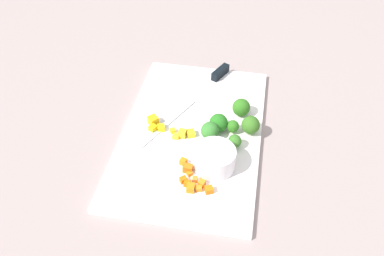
# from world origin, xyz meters

# --- Properties ---
(ground_plane) EXTENTS (4.00, 4.00, 0.00)m
(ground_plane) POSITION_xyz_m (0.00, 0.00, 0.00)
(ground_plane) COLOR gray
(cutting_board) EXTENTS (0.51, 0.32, 0.01)m
(cutting_board) POSITION_xyz_m (0.00, 0.00, 0.01)
(cutting_board) COLOR white
(cutting_board) RESTS_ON ground_plane
(prep_bowl) EXTENTS (0.09, 0.09, 0.05)m
(prep_bowl) POSITION_xyz_m (-0.10, -0.07, 0.04)
(prep_bowl) COLOR white
(prep_bowl) RESTS_ON cutting_board
(chef_knife) EXTENTS (0.33, 0.18, 0.02)m
(chef_knife) POSITION_xyz_m (0.15, 0.00, 0.02)
(chef_knife) COLOR silver
(chef_knife) RESTS_ON cutting_board
(carrot_dice_0) EXTENTS (0.02, 0.02, 0.01)m
(carrot_dice_0) POSITION_xyz_m (-0.17, -0.06, 0.02)
(carrot_dice_0) COLOR orange
(carrot_dice_0) RESTS_ON cutting_board
(carrot_dice_1) EXTENTS (0.02, 0.02, 0.01)m
(carrot_dice_1) POSITION_xyz_m (-0.10, -0.00, 0.02)
(carrot_dice_1) COLOR orange
(carrot_dice_1) RESTS_ON cutting_board
(carrot_dice_2) EXTENTS (0.02, 0.02, 0.01)m
(carrot_dice_2) POSITION_xyz_m (-0.17, -0.03, 0.02)
(carrot_dice_2) COLOR orange
(carrot_dice_2) RESTS_ON cutting_board
(carrot_dice_3) EXTENTS (0.02, 0.02, 0.02)m
(carrot_dice_3) POSITION_xyz_m (-0.12, -0.01, 0.02)
(carrot_dice_3) COLOR orange
(carrot_dice_3) RESTS_ON cutting_board
(carrot_dice_4) EXTENTS (0.01, 0.01, 0.01)m
(carrot_dice_4) POSITION_xyz_m (-0.13, -0.02, 0.02)
(carrot_dice_4) COLOR orange
(carrot_dice_4) RESTS_ON cutting_board
(carrot_dice_5) EXTENTS (0.02, 0.02, 0.01)m
(carrot_dice_5) POSITION_xyz_m (-0.15, -0.01, 0.02)
(carrot_dice_5) COLOR orange
(carrot_dice_5) RESTS_ON cutting_board
(carrot_dice_6) EXTENTS (0.01, 0.01, 0.01)m
(carrot_dice_6) POSITION_xyz_m (-0.16, -0.04, 0.02)
(carrot_dice_6) COLOR orange
(carrot_dice_6) RESTS_ON cutting_board
(carrot_dice_7) EXTENTS (0.01, 0.01, 0.01)m
(carrot_dice_7) POSITION_xyz_m (-0.14, -0.03, 0.02)
(carrot_dice_7) COLOR orange
(carrot_dice_7) RESTS_ON cutting_board
(carrot_dice_8) EXTENTS (0.01, 0.01, 0.01)m
(carrot_dice_8) POSITION_xyz_m (-0.16, -0.02, 0.02)
(carrot_dice_8) COLOR #DB630B
(carrot_dice_8) RESTS_ON cutting_board
(carrot_dice_9) EXTENTS (0.02, 0.02, 0.01)m
(carrot_dice_9) POSITION_xyz_m (-0.15, -0.05, 0.02)
(carrot_dice_9) COLOR orange
(carrot_dice_9) RESTS_ON cutting_board
(pepper_dice_0) EXTENTS (0.02, 0.02, 0.01)m
(pepper_dice_0) POSITION_xyz_m (-0.01, 0.04, 0.02)
(pepper_dice_0) COLOR yellow
(pepper_dice_0) RESTS_ON cutting_board
(pepper_dice_1) EXTENTS (0.02, 0.02, 0.01)m
(pepper_dice_1) POSITION_xyz_m (-0.01, 0.00, 0.02)
(pepper_dice_1) COLOR yellow
(pepper_dice_1) RESTS_ON cutting_board
(pepper_dice_2) EXTENTS (0.02, 0.02, 0.01)m
(pepper_dice_2) POSITION_xyz_m (-0.01, 0.07, 0.02)
(pepper_dice_2) COLOR yellow
(pepper_dice_2) RESTS_ON cutting_board
(pepper_dice_3) EXTENTS (0.03, 0.03, 0.02)m
(pepper_dice_3) POSITION_xyz_m (0.01, 0.09, 0.02)
(pepper_dice_3) COLOR yellow
(pepper_dice_3) RESTS_ON cutting_board
(pepper_dice_4) EXTENTS (0.01, 0.01, 0.01)m
(pepper_dice_4) POSITION_xyz_m (-0.03, 0.03, 0.02)
(pepper_dice_4) COLOR yellow
(pepper_dice_4) RESTS_ON cutting_board
(pepper_dice_5) EXTENTS (0.02, 0.02, 0.01)m
(pepper_dice_5) POSITION_xyz_m (-0.01, 0.09, 0.02)
(pepper_dice_5) COLOR yellow
(pepper_dice_5) RESTS_ON cutting_board
(pepper_dice_6) EXTENTS (0.02, 0.02, 0.02)m
(pepper_dice_6) POSITION_xyz_m (-0.02, 0.02, 0.02)
(pepper_dice_6) COLOR yellow
(pepper_dice_6) RESTS_ON cutting_board
(broccoli_floret_0) EXTENTS (0.03, 0.03, 0.03)m
(broccoli_floret_0) POSITION_xyz_m (0.01, -0.09, 0.03)
(broccoli_floret_0) COLOR #8DB86B
(broccoli_floret_0) RESTS_ON cutting_board
(broccoli_floret_1) EXTENTS (0.04, 0.04, 0.04)m
(broccoli_floret_1) POSITION_xyz_m (-0.01, -0.04, 0.03)
(broccoli_floret_1) COLOR #93C459
(broccoli_floret_1) RESTS_ON cutting_board
(broccoli_floret_2) EXTENTS (0.03, 0.03, 0.03)m
(broccoli_floret_2) POSITION_xyz_m (-0.03, -0.10, 0.03)
(broccoli_floret_2) COLOR #8EB661
(broccoli_floret_2) RESTS_ON cutting_board
(broccoli_floret_3) EXTENTS (0.04, 0.04, 0.04)m
(broccoli_floret_3) POSITION_xyz_m (0.08, -0.10, 0.03)
(broccoli_floret_3) COLOR #8FB458
(broccoli_floret_3) RESTS_ON cutting_board
(broccoli_floret_4) EXTENTS (0.04, 0.04, 0.04)m
(broccoli_floret_4) POSITION_xyz_m (0.02, -0.06, 0.03)
(broccoli_floret_4) COLOR #92BA68
(broccoli_floret_4) RESTS_ON cutting_board
(broccoli_floret_5) EXTENTS (0.04, 0.04, 0.05)m
(broccoli_floret_5) POSITION_xyz_m (0.02, -0.13, 0.04)
(broccoli_floret_5) COLOR #7FAC68
(broccoli_floret_5) RESTS_ON cutting_board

